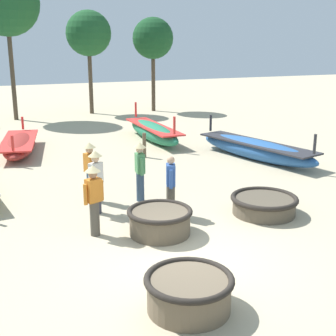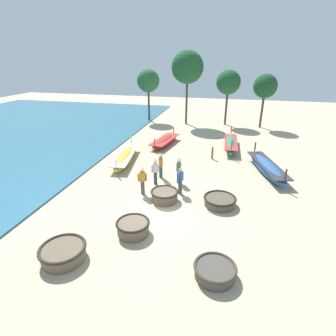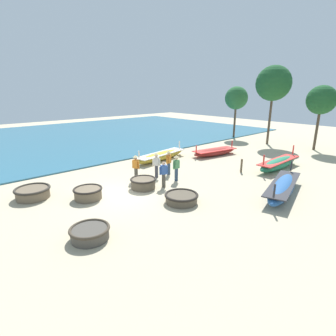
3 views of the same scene
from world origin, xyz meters
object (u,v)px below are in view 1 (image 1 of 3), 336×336
coracle_front_left (189,291)px  fisherman_standing_right (90,168)px  long_boat_blue_hull (256,149)px  fisherman_by_coracle (96,178)px  coracle_upturned (264,204)px  fisherman_with_hat (171,184)px  coracle_weathered (160,221)px  fisherman_hauling (94,196)px  tree_tall_back (88,34)px  fisherman_crouching (140,168)px  mooring_post_mid_beach (144,145)px  tree_center (153,39)px  long_boat_ochre_hull (153,132)px  tree_right_mid (6,3)px  long_boat_green_hull (19,145)px

coracle_front_left → fisherman_standing_right: fisherman_standing_right is taller
long_boat_blue_hull → fisherman_by_coracle: size_ratio=3.36×
coracle_upturned → fisherman_with_hat: (-2.29, 0.78, 0.57)m
coracle_upturned → coracle_weathered: coracle_weathered is taller
fisherman_hauling → tree_tall_back: tree_tall_back is taller
long_boat_blue_hull → fisherman_standing_right: 7.23m
fisherman_by_coracle → tree_tall_back: size_ratio=0.28×
fisherman_by_coracle → coracle_front_left: bearing=-85.7°
fisherman_crouching → fisherman_standing_right: bearing=158.5°
mooring_post_mid_beach → coracle_weathered: bearing=-106.1°
coracle_front_left → tree_center: bearing=71.5°
long_boat_ochre_hull → fisherman_with_hat: (-2.71, -8.76, 0.43)m
long_boat_ochre_hull → tree_right_mid: size_ratio=0.64×
long_boat_ochre_hull → coracle_upturned: bearing=-92.5°
long_boat_ochre_hull → fisherman_hauling: bearing=-117.4°
long_boat_blue_hull → fisherman_with_hat: 6.70m
fisherman_by_coracle → fisherman_standing_right: 1.02m
coracle_weathered → fisherman_crouching: (0.32, 2.37, 0.63)m
long_boat_green_hull → fisherman_hauling: 9.15m
fisherman_by_coracle → tree_right_mid: tree_right_mid is taller
coracle_front_left → long_boat_green_hull: 12.81m
long_boat_blue_hull → fisherman_standing_right: fisherman_standing_right is taller
fisherman_crouching → tree_right_mid: tree_right_mid is taller
long_boat_green_hull → fisherman_hauling: fisherman_hauling is taller
long_boat_green_hull → fisherman_standing_right: (1.39, -6.70, 0.63)m
fisherman_by_coracle → mooring_post_mid_beach: size_ratio=1.76×
fisherman_hauling → mooring_post_mid_beach: bearing=62.2°
long_boat_ochre_hull → fisherman_crouching: bearing=-112.6°
mooring_post_mid_beach → fisherman_hauling: bearing=-117.8°
fisherman_standing_right → tree_tall_back: size_ratio=0.28×
fisherman_hauling → coracle_upturned: bearing=-3.6°
coracle_upturned → fisherman_standing_right: fisherman_standing_right is taller
mooring_post_mid_beach → tree_tall_back: (0.58, 11.53, 4.19)m
fisherman_hauling → tree_center: bearing=66.0°
fisherman_by_coracle → fisherman_hauling: bearing=-105.3°
long_boat_green_hull → fisherman_standing_right: fisherman_standing_right is taller
mooring_post_mid_beach → tree_tall_back: 12.28m
coracle_weathered → fisherman_with_hat: 1.31m
fisherman_standing_right → fisherman_by_coracle: bearing=-94.3°
coracle_weathered → tree_right_mid: tree_right_mid is taller
long_boat_green_hull → fisherman_with_hat: 9.10m
fisherman_by_coracle → fisherman_standing_right: bearing=85.7°
coracle_weathered → long_boat_ochre_hull: bearing=70.9°
long_boat_blue_hull → tree_right_mid: bearing=121.3°
coracle_weathered → fisherman_standing_right: size_ratio=0.91×
tree_center → fisherman_by_coracle: bearing=-114.7°
coracle_weathered → tree_tall_back: size_ratio=0.25×
coracle_upturned → fisherman_crouching: (-2.65, 2.15, 0.69)m
long_boat_ochre_hull → fisherman_crouching: size_ratio=3.05×
coracle_weathered → mooring_post_mid_beach: mooring_post_mid_beach is taller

